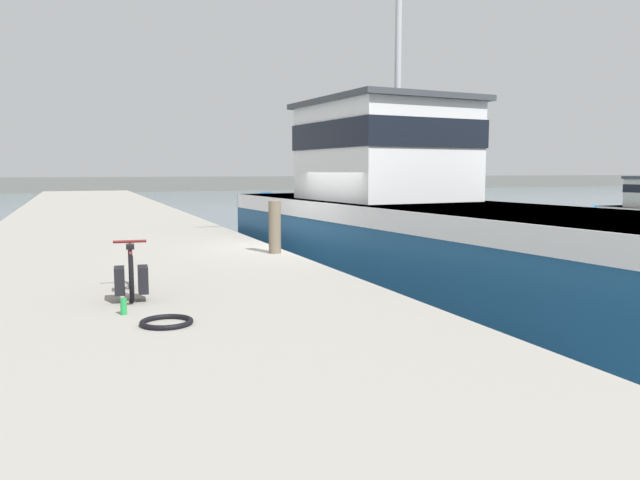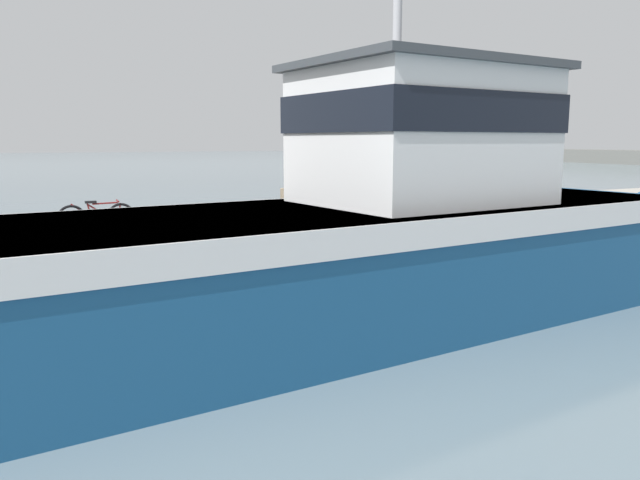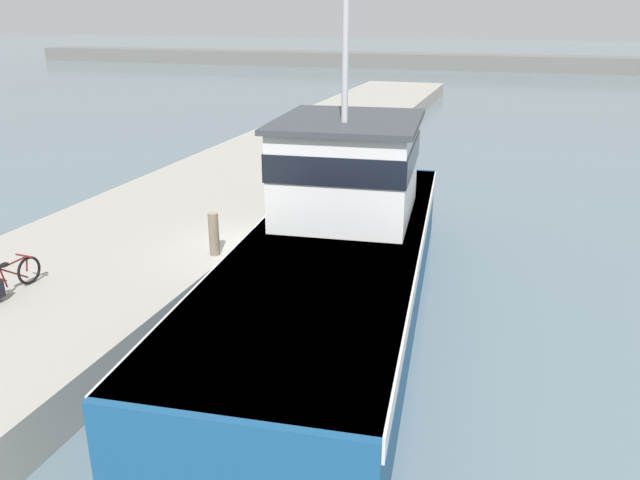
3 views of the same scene
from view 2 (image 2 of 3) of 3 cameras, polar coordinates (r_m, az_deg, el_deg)
ground_plane at (r=12.19m, az=1.69°, el=-4.63°), size 320.00×320.00×0.00m
dock_pier at (r=15.40m, az=-5.04°, el=-0.03°), size 6.19×80.00×0.92m
fishing_boat_main at (r=9.93m, az=5.09°, el=0.84°), size 4.84×15.44×9.20m
bicycle_touring at (r=14.50m, az=-20.37°, el=1.92°), size 0.50×1.63×0.67m
mooring_post at (r=12.48m, az=-3.08°, el=2.38°), size 0.24×0.24×1.03m
hose_coil at (r=14.21m, az=-26.81°, el=0.25°), size 0.56×0.56×0.06m
water_bottle_by_bike at (r=14.61m, az=-24.37°, el=0.90°), size 0.07×0.07×0.19m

